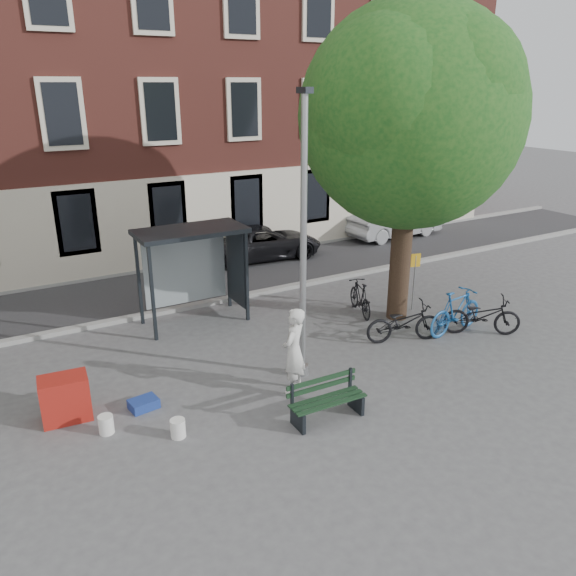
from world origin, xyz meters
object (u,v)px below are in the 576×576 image
at_px(painter, 294,351).
at_px(bike_a, 404,322).
at_px(car_dark, 263,242).
at_px(lamppost, 303,256).
at_px(notice_sign, 415,271).
at_px(bike_c, 482,316).
at_px(bus_shelter, 204,252).
at_px(bike_b, 456,311).
at_px(red_stand, 65,398).
at_px(bike_d, 360,298).
at_px(car_silver, 395,221).
at_px(bench, 327,401).

xyz_separation_m(painter, bike_a, (3.65, 0.74, -0.43)).
bearing_deg(car_dark, lamppost, 162.72).
xyz_separation_m(lamppost, notice_sign, (4.74, 1.70, -1.60)).
bearing_deg(bike_c, bike_a, 105.56).
relative_size(bus_shelter, notice_sign, 1.69).
bearing_deg(bike_b, lamppost, 82.33).
height_order(car_dark, red_stand, car_dark).
bearing_deg(bike_c, painter, 124.52).
height_order(bike_b, bike_d, bike_b).
bearing_deg(bike_d, painter, 53.13).
xyz_separation_m(bike_a, car_silver, (6.49, 8.11, 0.19)).
xyz_separation_m(bike_c, notice_sign, (-0.42, 2.16, 0.66)).
bearing_deg(car_dark, car_silver, -86.01).
distance_m(bus_shelter, notice_sign, 5.91).
height_order(bench, bike_d, bike_d).
height_order(bench, car_dark, car_dark).
relative_size(lamppost, bus_shelter, 2.14).
xyz_separation_m(lamppost, bike_a, (3.12, 0.21, -2.27)).
xyz_separation_m(painter, notice_sign, (5.27, 2.23, 0.24)).
bearing_deg(lamppost, car_silver, 40.92).
relative_size(car_dark, red_stand, 4.88).
bearing_deg(notice_sign, bus_shelter, 170.68).
relative_size(car_silver, notice_sign, 2.52).
height_order(bike_d, car_dark, car_dark).
xyz_separation_m(bike_b, red_stand, (-9.54, 0.82, -0.14)).
relative_size(painter, red_stand, 2.10).
xyz_separation_m(bike_c, car_dark, (-1.78, 8.86, 0.09)).
relative_size(bike_c, red_stand, 2.19).
relative_size(painter, car_dark, 0.43).
relative_size(bus_shelter, bike_d, 1.74).
distance_m(car_silver, red_stand, 16.36).
xyz_separation_m(bike_a, bike_b, (1.52, -0.27, 0.08)).
distance_m(lamppost, bike_c, 5.66).
xyz_separation_m(bike_d, notice_sign, (1.49, -0.51, 0.69)).
xyz_separation_m(car_dark, car_silver, (6.22, -0.07, 0.09)).
bearing_deg(painter, bike_c, 143.11).
xyz_separation_m(bus_shelter, car_silver, (10.21, 4.22, -1.22)).
xyz_separation_m(bus_shelter, bench, (0.11, -5.84, -1.55)).
xyz_separation_m(bike_a, bike_c, (2.04, -0.67, 0.00)).
bearing_deg(car_silver, lamppost, 128.26).
bearing_deg(car_silver, bus_shelter, 109.80).
relative_size(bike_c, car_silver, 0.46).
bearing_deg(bus_shelter, bike_a, -46.24).
bearing_deg(car_dark, notice_sign, -163.89).
bearing_deg(bike_d, bike_b, 138.81).
bearing_deg(bike_c, car_silver, 6.98).
distance_m(bench, notice_sign, 6.32).
bearing_deg(bike_b, car_silver, -37.68).
bearing_deg(painter, bike_b, 147.69).
xyz_separation_m(bike_d, red_stand, (-8.15, -1.44, -0.04)).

